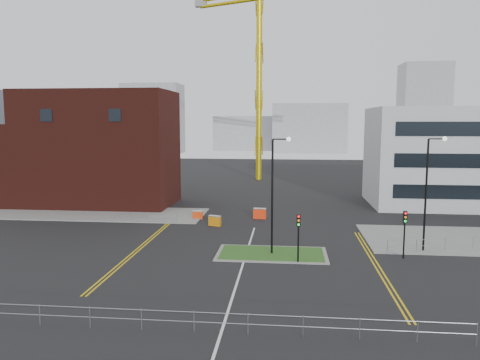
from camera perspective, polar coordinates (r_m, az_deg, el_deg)
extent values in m
plane|color=black|center=(29.65, -0.65, -13.26)|extent=(200.00, 200.00, 0.00)
cube|color=slate|center=(55.71, -18.86, -3.85)|extent=(28.00, 8.00, 0.12)
cube|color=slate|center=(37.09, 3.88, -8.98)|extent=(8.60, 4.60, 0.08)
cube|color=#294E1A|center=(37.08, 3.88, -8.95)|extent=(8.00, 4.00, 0.12)
cube|color=#411610|center=(60.33, -16.76, 3.71)|extent=(18.00, 10.00, 14.00)
cube|color=black|center=(57.42, -22.56, 7.30)|extent=(1.40, 0.10, 1.40)
cube|color=black|center=(54.09, -15.02, 7.64)|extent=(1.40, 0.10, 1.40)
cube|color=#411610|center=(66.01, -26.36, 1.80)|extent=(6.00, 10.00, 10.00)
cube|color=#2D3038|center=(65.79, -26.60, 6.13)|extent=(6.40, 8.49, 8.49)
cube|color=#AEB0B3|center=(63.97, 26.80, 2.52)|extent=(25.00, 12.00, 12.00)
cylinder|color=gold|center=(82.96, 2.33, 11.18)|extent=(1.00, 1.00, 32.22)
cube|color=gray|center=(91.35, -4.80, 20.64)|extent=(2.31, 1.90, 1.20)
cylinder|color=black|center=(36.10, 3.94, -2.17)|extent=(0.16, 0.16, 9.00)
cylinder|color=black|center=(35.63, 4.98, 4.98)|extent=(1.20, 0.10, 0.10)
sphere|color=silver|center=(35.63, 5.94, 4.97)|extent=(0.36, 0.36, 0.36)
cylinder|color=black|center=(39.57, 21.70, -1.84)|extent=(0.16, 0.16, 9.00)
cylinder|color=black|center=(39.32, 22.85, 4.65)|extent=(1.20, 0.10, 0.10)
sphere|color=silver|center=(39.50, 23.69, 4.62)|extent=(0.36, 0.36, 0.36)
cylinder|color=black|center=(34.76, 7.11, -7.63)|extent=(0.12, 0.12, 3.00)
cube|color=black|center=(34.37, 7.16, -4.89)|extent=(0.28, 0.22, 0.90)
sphere|color=red|center=(34.18, 7.17, -4.44)|extent=(0.18, 0.18, 0.18)
sphere|color=orange|center=(34.24, 7.16, -4.94)|extent=(0.18, 0.18, 0.18)
sphere|color=#0CCC33|center=(34.30, 7.15, -5.42)|extent=(0.18, 0.18, 0.18)
cylinder|color=black|center=(37.74, 19.37, -6.80)|extent=(0.12, 0.12, 3.00)
cube|color=black|center=(37.37, 19.48, -4.27)|extent=(0.28, 0.22, 0.90)
sphere|color=red|center=(37.19, 19.55, -3.86)|extent=(0.18, 0.18, 0.18)
sphere|color=orange|center=(37.25, 19.53, -4.31)|extent=(0.18, 0.18, 0.18)
sphere|color=#0CCC33|center=(37.31, 19.51, -4.76)|extent=(0.18, 0.18, 0.18)
cylinder|color=gray|center=(23.74, -2.36, -15.92)|extent=(24.00, 0.04, 0.04)
cylinder|color=gray|center=(23.94, -2.36, -17.02)|extent=(24.00, 0.04, 0.04)
cylinder|color=gray|center=(25.32, 26.92, -16.43)|extent=(0.05, 0.05, 1.10)
cylinder|color=gray|center=(48.65, -11.20, -3.97)|extent=(6.00, 0.04, 0.04)
cylinder|color=gray|center=(48.75, -11.18, -4.55)|extent=(6.00, 0.04, 0.04)
cylinder|color=gray|center=(49.70, -14.50, -4.42)|extent=(0.05, 0.05, 1.10)
cylinder|color=gray|center=(47.96, -7.74, -4.67)|extent=(0.05, 0.05, 1.10)
cylinder|color=gray|center=(38.70, 17.51, -7.83)|extent=(0.05, 0.05, 1.10)
cube|color=silver|center=(31.52, -0.23, -11.99)|extent=(0.15, 30.00, 0.01)
cube|color=gold|center=(40.86, -11.76, -7.64)|extent=(0.12, 24.00, 0.01)
cube|color=gold|center=(40.77, -11.36, -7.66)|extent=(0.12, 24.00, 0.01)
cube|color=gold|center=(35.73, 16.06, -9.94)|extent=(0.12, 20.00, 0.01)
cube|color=gold|center=(35.78, 16.54, -9.93)|extent=(0.12, 20.00, 0.01)
cube|color=gray|center=(153.78, -10.51, 7.33)|extent=(18.00, 12.00, 22.00)
cube|color=gray|center=(157.77, 8.41, 6.28)|extent=(24.00, 12.00, 16.00)
cube|color=gray|center=(158.27, 21.42, 8.04)|extent=(14.00, 12.00, 28.00)
cube|color=gray|center=(168.03, 2.07, 5.72)|extent=(30.00, 12.00, 12.00)
cube|color=red|center=(49.98, -5.17, -4.27)|extent=(1.10, 0.43, 0.90)
cube|color=silver|center=(49.90, -5.18, -3.81)|extent=(1.10, 0.43, 0.11)
cube|color=#C5740A|center=(46.70, -3.10, -4.98)|extent=(1.30, 0.80, 1.03)
cube|color=silver|center=(46.60, -3.11, -4.43)|extent=(1.30, 0.80, 0.12)
cube|color=red|center=(50.05, 2.42, -4.10)|extent=(1.37, 0.55, 1.12)
cube|color=silver|center=(49.95, 2.42, -3.53)|extent=(1.37, 0.55, 0.13)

